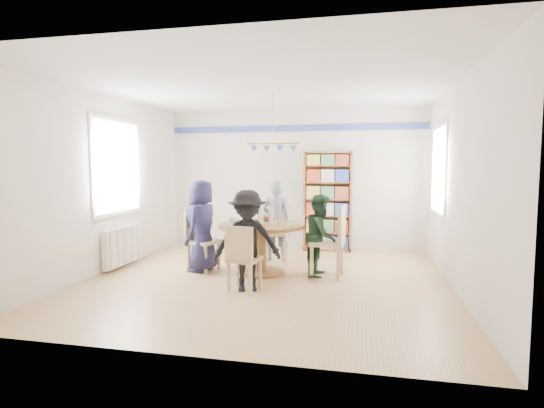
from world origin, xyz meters
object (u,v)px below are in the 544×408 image
(radiator, at_px, (123,245))
(bookshelf, at_px, (328,202))
(chair_left, at_px, (199,237))
(chair_right, at_px, (333,238))
(dining_table, at_px, (262,237))
(chair_far, at_px, (275,228))
(chair_near, at_px, (242,255))
(person_far, at_px, (276,221))
(person_near, at_px, (247,241))
(person_left, at_px, (202,226))
(person_right, at_px, (321,235))

(radiator, xyz_separation_m, bookshelf, (3.09, 2.04, 0.58))
(chair_left, xyz_separation_m, chair_right, (2.07, -0.03, 0.06))
(dining_table, bearing_deg, chair_far, 90.03)
(radiator, relative_size, chair_near, 1.16)
(radiator, bearing_deg, bookshelf, 33.44)
(person_far, bearing_deg, chair_right, 133.60)
(person_far, bearing_deg, person_near, 84.81)
(chair_left, distance_m, bookshelf, 2.69)
(dining_table, relative_size, person_left, 0.93)
(person_left, relative_size, person_far, 1.03)
(radiator, xyz_separation_m, chair_near, (2.24, -0.91, 0.12))
(radiator, bearing_deg, chair_right, 1.27)
(person_right, relative_size, person_far, 0.88)
(radiator, xyz_separation_m, chair_right, (3.33, 0.07, 0.23))
(chair_far, height_order, person_right, person_right)
(radiator, bearing_deg, chair_far, 26.09)
(person_near, distance_m, bookshelf, 3.00)
(chair_far, distance_m, chair_near, 2.02)
(person_left, bearing_deg, chair_left, -126.30)
(chair_right, xyz_separation_m, person_left, (-2.00, -0.04, 0.12))
(chair_left, bearing_deg, bookshelf, 46.62)
(bookshelf, bearing_deg, person_left, -131.20)
(person_far, bearing_deg, person_left, 39.51)
(dining_table, distance_m, chair_right, 1.07)
(person_right, distance_m, bookshelf, 1.95)
(person_far, xyz_separation_m, person_near, (-0.01, -1.82, -0.03))
(chair_near, distance_m, person_far, 1.91)
(chair_right, relative_size, chair_near, 1.22)
(radiator, relative_size, chair_left, 1.06)
(radiator, xyz_separation_m, chair_left, (1.26, 0.10, 0.17))
(person_left, distance_m, person_far, 1.36)
(chair_far, xyz_separation_m, bookshelf, (0.83, 0.93, 0.39))
(chair_near, xyz_separation_m, person_near, (0.05, 0.07, 0.18))
(chair_right, distance_m, person_far, 1.38)
(bookshelf, bearing_deg, chair_near, -106.04)
(person_left, bearing_deg, chair_near, 51.88)
(chair_left, xyz_separation_m, person_far, (1.04, 0.88, 0.17))
(person_left, height_order, person_right, person_left)
(radiator, relative_size, chair_right, 0.95)
(person_left, bearing_deg, person_right, 100.62)
(chair_left, distance_m, chair_near, 1.41)
(person_right, height_order, person_far, person_far)
(radiator, height_order, dining_table, dining_table)
(chair_right, height_order, chair_near, chair_right)
(chair_left, relative_size, person_far, 0.69)
(chair_right, distance_m, chair_near, 1.47)
(chair_right, distance_m, person_left, 2.00)
(dining_table, distance_m, bookshelf, 2.16)
(chair_far, bearing_deg, dining_table, -89.97)
(person_near, xyz_separation_m, bookshelf, (0.80, 2.88, 0.28))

